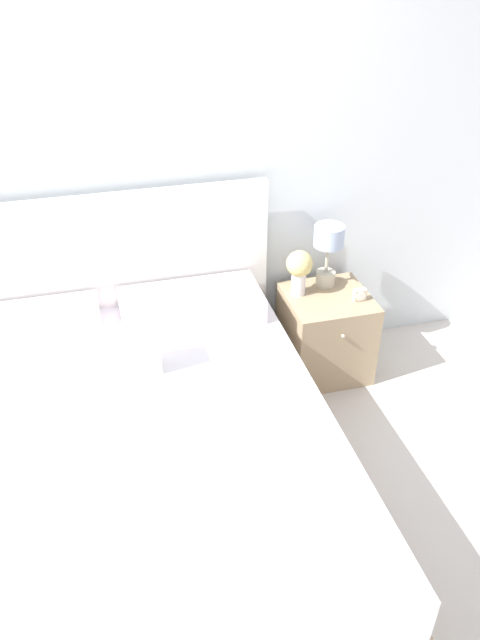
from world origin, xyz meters
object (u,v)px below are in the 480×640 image
(bed, at_px, (132,456))
(alarm_clock, at_px, (360,295))
(table_lamp, at_px, (328,246))
(nightstand, at_px, (325,334))
(flower_vase, at_px, (300,268))

(bed, relative_size, alarm_clock, 29.93)
(bed, xyz_separation_m, alarm_clock, (1.38, 0.65, 0.27))
(table_lamp, relative_size, alarm_clock, 5.31)
(alarm_clock, bearing_deg, bed, -154.81)
(nightstand, relative_size, table_lamp, 1.37)
(nightstand, relative_size, flower_vase, 1.92)
(table_lamp, bearing_deg, nightstand, -102.00)
(nightstand, height_order, alarm_clock, alarm_clock)
(alarm_clock, bearing_deg, nightstand, 152.30)
(bed, bearing_deg, flower_vase, 36.95)
(flower_vase, relative_size, alarm_clock, 3.80)
(nightstand, bearing_deg, flower_vase, 154.73)
(nightstand, bearing_deg, bed, -149.28)
(table_lamp, bearing_deg, alarm_clock, -59.18)
(bed, height_order, nightstand, bed)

